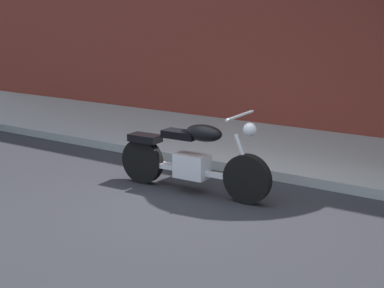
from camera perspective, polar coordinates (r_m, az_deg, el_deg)
name	(u,v)px	position (r m, az deg, el deg)	size (l,w,h in m)	color
ground_plane	(189,205)	(7.16, -0.28, -6.14)	(60.00, 60.00, 0.00)	#28282D
sidewalk	(291,151)	(9.68, 9.81, -0.65)	(19.06, 2.99, 0.14)	#9E9E9E
motorcycle	(192,159)	(7.53, 0.00, -1.51)	(2.26, 0.70, 1.13)	black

